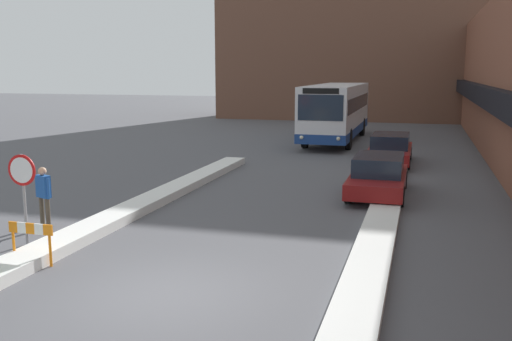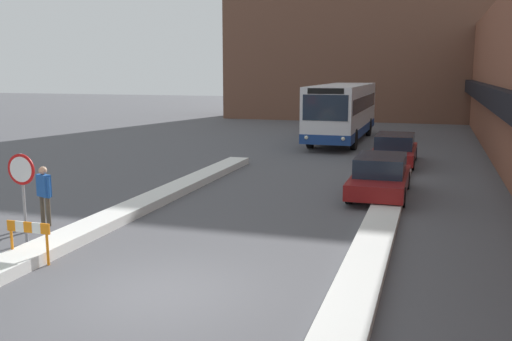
{
  "view_description": "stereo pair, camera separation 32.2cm",
  "coord_description": "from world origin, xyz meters",
  "px_view_note": "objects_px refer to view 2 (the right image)",
  "views": [
    {
      "loc": [
        4.53,
        -9.32,
        4.21
      ],
      "look_at": [
        -0.09,
        6.55,
        1.3
      ],
      "focal_mm": 40.0,
      "sensor_mm": 36.0,
      "label": 1
    },
    {
      "loc": [
        4.84,
        -9.23,
        4.21
      ],
      "look_at": [
        -0.09,
        6.55,
        1.3
      ],
      "focal_mm": 40.0,
      "sensor_mm": 36.0,
      "label": 2
    }
  ],
  "objects_px": {
    "construction_barricade": "(29,234)",
    "pedestrian": "(44,190)",
    "parked_car_front": "(380,176)",
    "parked_car_middle": "(395,149)",
    "stop_sign": "(22,179)",
    "city_bus": "(343,111)"
  },
  "relations": [
    {
      "from": "city_bus",
      "to": "parked_car_middle",
      "type": "xyz_separation_m",
      "value": [
        3.58,
        -7.6,
        -1.16
      ]
    },
    {
      "from": "parked_car_front",
      "to": "construction_barricade",
      "type": "height_order",
      "value": "parked_car_front"
    },
    {
      "from": "city_bus",
      "to": "stop_sign",
      "type": "relative_size",
      "value": 5.14
    },
    {
      "from": "parked_car_middle",
      "to": "construction_barricade",
      "type": "relative_size",
      "value": 4.35
    },
    {
      "from": "parked_car_middle",
      "to": "construction_barricade",
      "type": "bearing_deg",
      "value": -112.39
    },
    {
      "from": "parked_car_front",
      "to": "stop_sign",
      "type": "xyz_separation_m",
      "value": [
        -7.81,
        -8.13,
        0.93
      ]
    },
    {
      "from": "stop_sign",
      "to": "pedestrian",
      "type": "bearing_deg",
      "value": 111.54
    },
    {
      "from": "parked_car_front",
      "to": "pedestrian",
      "type": "relative_size",
      "value": 2.81
    },
    {
      "from": "stop_sign",
      "to": "parked_car_front",
      "type": "bearing_deg",
      "value": 46.13
    },
    {
      "from": "parked_car_front",
      "to": "construction_barricade",
      "type": "xyz_separation_m",
      "value": [
        -6.74,
        -9.32,
        -0.03
      ]
    },
    {
      "from": "pedestrian",
      "to": "construction_barricade",
      "type": "relative_size",
      "value": 1.49
    },
    {
      "from": "parked_car_front",
      "to": "stop_sign",
      "type": "height_order",
      "value": "stop_sign"
    },
    {
      "from": "city_bus",
      "to": "pedestrian",
      "type": "xyz_separation_m",
      "value": [
        -4.85,
        -21.19,
        -0.85
      ]
    },
    {
      "from": "parked_car_middle",
      "to": "construction_barricade",
      "type": "xyz_separation_m",
      "value": [
        -6.74,
        -16.36,
        -0.01
      ]
    },
    {
      "from": "parked_car_front",
      "to": "parked_car_middle",
      "type": "bearing_deg",
      "value": 90.0
    },
    {
      "from": "city_bus",
      "to": "parked_car_middle",
      "type": "height_order",
      "value": "city_bus"
    },
    {
      "from": "city_bus",
      "to": "parked_car_middle",
      "type": "bearing_deg",
      "value": -64.76
    },
    {
      "from": "stop_sign",
      "to": "pedestrian",
      "type": "xyz_separation_m",
      "value": [
        -0.62,
        1.57,
        -0.63
      ]
    },
    {
      "from": "parked_car_front",
      "to": "construction_barricade",
      "type": "relative_size",
      "value": 4.19
    },
    {
      "from": "parked_car_middle",
      "to": "stop_sign",
      "type": "bearing_deg",
      "value": -117.26
    },
    {
      "from": "construction_barricade",
      "to": "pedestrian",
      "type": "bearing_deg",
      "value": 121.55
    },
    {
      "from": "parked_car_middle",
      "to": "stop_sign",
      "type": "distance_m",
      "value": 17.08
    }
  ]
}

